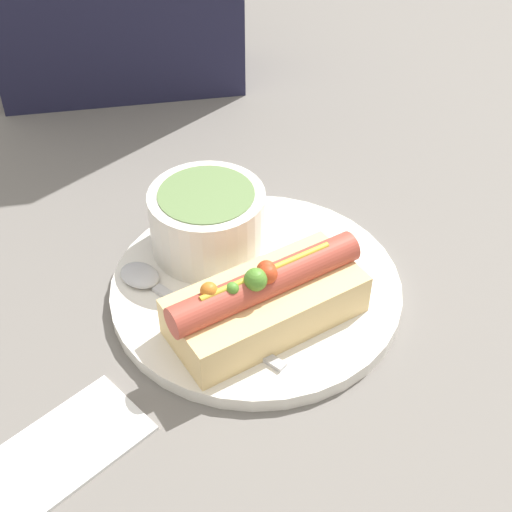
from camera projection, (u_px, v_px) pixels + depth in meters
name	position (u px, v px, depth m)	size (l,w,h in m)	color
ground_plane	(256.00, 294.00, 0.61)	(4.00, 4.00, 0.00)	slate
dinner_plate	(256.00, 288.00, 0.61)	(0.25, 0.25, 0.01)	white
hot_dog	(271.00, 299.00, 0.55)	(0.17, 0.12, 0.06)	#E5C17F
soup_bowl	(207.00, 218.00, 0.62)	(0.10, 0.10, 0.06)	silver
spoon	(163.00, 291.00, 0.59)	(0.13, 0.14, 0.01)	#B7B7BC
napkin	(61.00, 449.00, 0.49)	(0.14, 0.12, 0.01)	white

